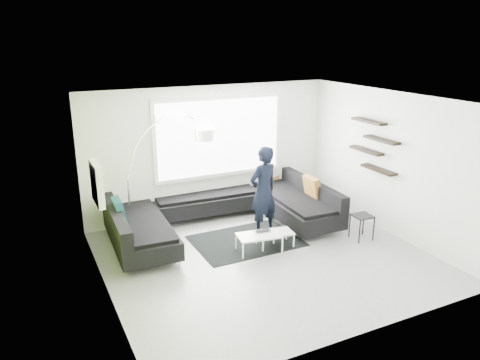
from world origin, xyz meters
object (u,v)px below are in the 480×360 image
(arc_lamp, at_px, (128,180))
(coffee_table, at_px, (267,240))
(side_table, at_px, (362,227))
(person, at_px, (263,191))
(laptop, at_px, (264,232))
(sectional_sofa, at_px, (220,210))

(arc_lamp, bearing_deg, coffee_table, -51.39)
(side_table, relative_size, person, 0.28)
(coffee_table, bearing_deg, arc_lamp, 148.78)
(arc_lamp, xyz_separation_m, laptop, (2.05, -1.71, -0.79))
(sectional_sofa, bearing_deg, coffee_table, -68.92)
(sectional_sofa, bearing_deg, person, -38.59)
(person, bearing_deg, arc_lamp, -38.45)
(sectional_sofa, distance_m, person, 1.02)
(sectional_sofa, distance_m, laptop, 1.28)
(person, xyz_separation_m, laptop, (-0.33, -0.63, -0.55))
(sectional_sofa, relative_size, arc_lamp, 1.97)
(coffee_table, height_order, person, person)
(sectional_sofa, distance_m, arc_lamp, 1.91)
(side_table, height_order, person, person)
(coffee_table, bearing_deg, side_table, -4.93)
(coffee_table, xyz_separation_m, side_table, (1.85, -0.42, 0.08))
(person, relative_size, laptop, 6.13)
(coffee_table, distance_m, person, 1.01)
(sectional_sofa, relative_size, person, 2.51)
(arc_lamp, bearing_deg, person, -36.56)
(coffee_table, relative_size, laptop, 3.52)
(coffee_table, xyz_separation_m, arc_lamp, (-2.11, 1.72, 0.97))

